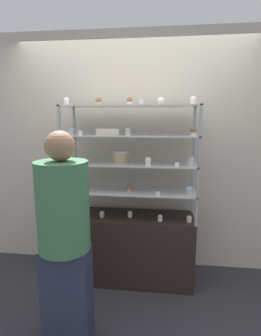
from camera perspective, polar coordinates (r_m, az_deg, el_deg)
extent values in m
plane|color=#2D2D33|center=(3.05, 0.00, -22.76)|extent=(20.00, 20.00, 0.00)
cube|color=beige|center=(2.93, 0.83, 3.22)|extent=(8.00, 0.05, 2.60)
cube|color=black|center=(2.87, 0.00, -16.87)|extent=(1.28, 0.44, 0.70)
cube|color=#99999E|center=(3.01, -11.57, -5.73)|extent=(0.02, 0.02, 0.27)
cube|color=#99999E|center=(2.88, 13.10, -6.51)|extent=(0.02, 0.02, 0.27)
cube|color=#99999E|center=(2.63, -14.41, -8.20)|extent=(0.02, 0.02, 0.27)
cube|color=#99999E|center=(2.49, 14.15, -9.30)|extent=(0.02, 0.02, 0.27)
cube|color=silver|center=(2.64, 0.00, -4.82)|extent=(1.28, 0.44, 0.01)
cube|color=#99999E|center=(2.94, -11.77, -0.58)|extent=(0.02, 0.02, 0.27)
cube|color=#99999E|center=(2.81, 13.33, -1.15)|extent=(0.02, 0.02, 0.27)
cube|color=#99999E|center=(2.56, -14.69, -2.36)|extent=(0.02, 0.02, 0.27)
cube|color=#99999E|center=(2.41, 14.44, -3.14)|extent=(0.02, 0.02, 0.27)
cube|color=silver|center=(2.58, 0.00, 1.07)|extent=(1.28, 0.44, 0.01)
cube|color=#99999E|center=(2.90, -11.97, 4.74)|extent=(0.02, 0.02, 0.27)
cube|color=#99999E|center=(2.77, 13.57, 4.41)|extent=(0.02, 0.02, 0.27)
cube|color=#99999E|center=(2.52, -14.98, 3.75)|extent=(0.02, 0.02, 0.27)
cube|color=#99999E|center=(2.36, 14.74, 3.35)|extent=(0.02, 0.02, 0.27)
cube|color=silver|center=(2.55, 0.00, 7.16)|extent=(1.28, 0.44, 0.01)
cube|color=#99999E|center=(2.89, -12.18, 10.17)|extent=(0.02, 0.02, 0.27)
cube|color=#99999E|center=(2.76, 13.82, 10.09)|extent=(0.02, 0.02, 0.27)
cube|color=#99999E|center=(2.50, -15.28, 10.02)|extent=(0.02, 0.02, 0.27)
cube|color=#99999E|center=(2.35, 15.06, 10.02)|extent=(0.02, 0.02, 0.27)
cube|color=silver|center=(2.55, 0.00, 13.33)|extent=(1.28, 0.44, 0.01)
cylinder|color=#DBBC84|center=(2.63, -2.14, 2.40)|extent=(0.16, 0.16, 0.09)
cylinder|color=silver|center=(2.62, -2.14, 3.61)|extent=(0.16, 0.16, 0.02)
cube|color=beige|center=(2.56, -4.77, 7.79)|extent=(0.22, 0.13, 0.05)
cube|color=white|center=(2.56, -4.78, 8.43)|extent=(0.22, 0.14, 0.01)
cylinder|color=beige|center=(2.79, -12.70, -9.79)|extent=(0.05, 0.05, 0.03)
sphere|color=silver|center=(2.78, -12.72, -9.27)|extent=(0.05, 0.05, 0.05)
cylinder|color=#CCB28C|center=(2.69, -6.22, -10.32)|extent=(0.05, 0.05, 0.03)
sphere|color=silver|center=(2.68, -6.23, -9.79)|extent=(0.05, 0.05, 0.05)
cylinder|color=beige|center=(2.68, -0.06, -10.33)|extent=(0.05, 0.05, 0.03)
sphere|color=silver|center=(2.67, -0.06, -9.80)|extent=(0.05, 0.05, 0.05)
cylinder|color=white|center=(2.60, 6.43, -11.10)|extent=(0.05, 0.05, 0.03)
sphere|color=silver|center=(2.59, 6.44, -10.55)|extent=(0.05, 0.05, 0.05)
cylinder|color=white|center=(2.62, 12.63, -11.12)|extent=(0.05, 0.05, 0.03)
sphere|color=silver|center=(2.61, 12.66, -10.58)|extent=(0.05, 0.05, 0.05)
cube|color=white|center=(2.62, -10.40, -10.80)|extent=(0.04, 0.00, 0.04)
cylinder|color=#CCB28C|center=(2.68, -12.64, -4.45)|extent=(0.06, 0.06, 0.02)
sphere|color=#E5996B|center=(2.68, -12.67, -3.84)|extent=(0.06, 0.06, 0.06)
cylinder|color=#CCB28C|center=(2.57, -0.31, -4.84)|extent=(0.06, 0.06, 0.02)
sphere|color=#8C5B42|center=(2.56, -0.31, -4.21)|extent=(0.06, 0.06, 0.06)
cylinder|color=beige|center=(2.56, 12.56, -5.15)|extent=(0.06, 0.06, 0.02)
sphere|color=silver|center=(2.55, 12.59, -4.52)|extent=(0.06, 0.06, 0.06)
cube|color=white|center=(2.43, 6.01, -5.60)|extent=(0.04, 0.00, 0.04)
cylinder|color=beige|center=(2.64, -13.10, 1.43)|extent=(0.06, 0.06, 0.03)
sphere|color=#F4EAB2|center=(2.63, -13.13, 2.12)|extent=(0.06, 0.06, 0.06)
cylinder|color=white|center=(2.45, 3.83, 1.00)|extent=(0.06, 0.06, 0.03)
sphere|color=#F4EAB2|center=(2.44, 3.84, 1.73)|extent=(0.06, 0.06, 0.06)
cylinder|color=beige|center=(2.53, 12.97, 1.05)|extent=(0.06, 0.06, 0.03)
sphere|color=silver|center=(2.52, 13.00, 1.76)|extent=(0.06, 0.06, 0.06)
cube|color=white|center=(2.37, 10.12, 0.73)|extent=(0.04, 0.00, 0.04)
cylinder|color=beige|center=(2.64, -12.72, 7.45)|extent=(0.05, 0.05, 0.03)
sphere|color=silver|center=(2.63, -12.74, 8.08)|extent=(0.06, 0.06, 0.06)
cylinder|color=white|center=(2.48, -0.53, 7.53)|extent=(0.05, 0.05, 0.03)
sphere|color=silver|center=(2.48, -0.54, 8.20)|extent=(0.06, 0.06, 0.06)
cylinder|color=white|center=(2.49, 13.46, 7.25)|extent=(0.05, 0.05, 0.03)
sphere|color=#8C5B42|center=(2.49, 13.49, 7.92)|extent=(0.06, 0.06, 0.06)
cube|color=white|center=(2.45, -10.85, 7.49)|extent=(0.04, 0.00, 0.04)
cylinder|color=beige|center=(2.60, -13.78, 13.42)|extent=(0.05, 0.05, 0.03)
sphere|color=white|center=(2.61, -13.81, 14.08)|extent=(0.06, 0.06, 0.06)
cylinder|color=#CCB28C|center=(2.53, -6.96, 13.74)|extent=(0.05, 0.05, 0.03)
sphere|color=#8C5B42|center=(2.53, -6.98, 14.41)|extent=(0.06, 0.06, 0.06)
cylinder|color=white|center=(2.49, -0.29, 13.86)|extent=(0.05, 0.05, 0.03)
sphere|color=#8C5B42|center=(2.49, -0.29, 14.55)|extent=(0.06, 0.06, 0.06)
cylinder|color=#CCB28C|center=(2.50, 6.64, 13.78)|extent=(0.05, 0.05, 0.03)
sphere|color=white|center=(2.50, 6.66, 14.46)|extent=(0.06, 0.06, 0.06)
cylinder|color=beige|center=(2.47, 13.49, 13.61)|extent=(0.05, 0.05, 0.03)
sphere|color=white|center=(2.47, 13.52, 14.30)|extent=(0.06, 0.06, 0.06)
cube|color=white|center=(2.34, 2.36, 14.26)|extent=(0.04, 0.00, 0.04)
cube|color=#282D47|center=(2.26, -13.60, -25.02)|extent=(0.36, 0.20, 0.74)
cylinder|color=#3F724C|center=(1.94, -14.49, -8.03)|extent=(0.37, 0.37, 0.65)
sphere|color=#936B4C|center=(1.85, -15.09, 4.65)|extent=(0.21, 0.21, 0.21)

